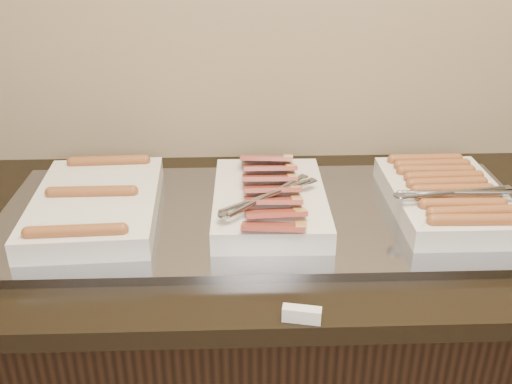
{
  "coord_description": "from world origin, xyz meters",
  "views": [
    {
      "loc": [
        -0.07,
        0.99,
        1.54
      ],
      "look_at": [
        -0.03,
        2.13,
        0.97
      ],
      "focal_mm": 40.0,
      "sensor_mm": 36.0,
      "label": 1
    }
  ],
  "objects_px": {
    "warming_tray": "(265,215)",
    "dish_center": "(270,200)",
    "dish_left": "(96,204)",
    "dish_right": "(447,196)",
    "counter": "(267,367)"
  },
  "relations": [
    {
      "from": "warming_tray",
      "to": "dish_center",
      "type": "relative_size",
      "value": 3.0
    },
    {
      "from": "dish_left",
      "to": "dish_center",
      "type": "xyz_separation_m",
      "value": [
        0.39,
        -0.0,
        0.01
      ]
    },
    {
      "from": "warming_tray",
      "to": "dish_right",
      "type": "relative_size",
      "value": 3.23
    },
    {
      "from": "dish_right",
      "to": "dish_left",
      "type": "bearing_deg",
      "value": 179.86
    },
    {
      "from": "dish_left",
      "to": "dish_center",
      "type": "height_order",
      "value": "dish_center"
    },
    {
      "from": "warming_tray",
      "to": "dish_right",
      "type": "height_order",
      "value": "dish_right"
    },
    {
      "from": "counter",
      "to": "dish_center",
      "type": "xyz_separation_m",
      "value": [
        0.0,
        -0.0,
        0.5
      ]
    },
    {
      "from": "counter",
      "to": "warming_tray",
      "type": "bearing_deg",
      "value": 180.0
    },
    {
      "from": "counter",
      "to": "warming_tray",
      "type": "distance_m",
      "value": 0.46
    },
    {
      "from": "counter",
      "to": "dish_center",
      "type": "bearing_deg",
      "value": -77.05
    },
    {
      "from": "warming_tray",
      "to": "dish_left",
      "type": "height_order",
      "value": "dish_left"
    },
    {
      "from": "warming_tray",
      "to": "dish_left",
      "type": "bearing_deg",
      "value": -180.0
    },
    {
      "from": "counter",
      "to": "dish_left",
      "type": "bearing_deg",
      "value": -180.0
    },
    {
      "from": "counter",
      "to": "dish_center",
      "type": "distance_m",
      "value": 0.5
    },
    {
      "from": "dish_center",
      "to": "dish_right",
      "type": "distance_m",
      "value": 0.4
    }
  ]
}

